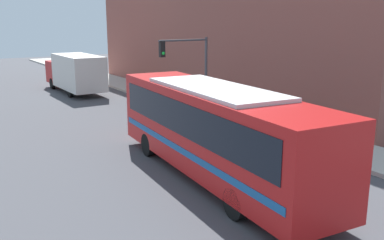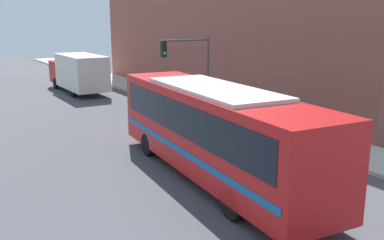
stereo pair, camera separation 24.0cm
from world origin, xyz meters
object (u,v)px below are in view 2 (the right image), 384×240
Objects in this scene: city_bus at (213,126)px; fire_hydrant at (289,132)px; traffic_light_pole at (191,61)px; parking_meter at (211,100)px; delivery_truck at (78,72)px.

city_bus reaches higher than fire_hydrant.
parking_meter is at bearing -29.28° from traffic_light_pole.
delivery_truck is at bearing 101.33° from fire_hydrant.
delivery_truck is (1.85, 21.49, -0.30)m from city_bus.
parking_meter is at bearing 90.00° from fire_hydrant.
traffic_light_pole reaches higher than parking_meter.
traffic_light_pole is at bearing 98.51° from fire_hydrant.
traffic_light_pole is (-1.07, 7.13, 2.82)m from fire_hydrant.
city_bus reaches higher than delivery_truck.
fire_hydrant is 0.15× the size of traffic_light_pole.
traffic_light_pole is 2.63m from parking_meter.
delivery_truck is 12.28× the size of fire_hydrant.
delivery_truck is 12.87m from traffic_light_pole.
city_bus is 21.57m from delivery_truck.
traffic_light_pole is (4.71, 9.05, 1.37)m from city_bus.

